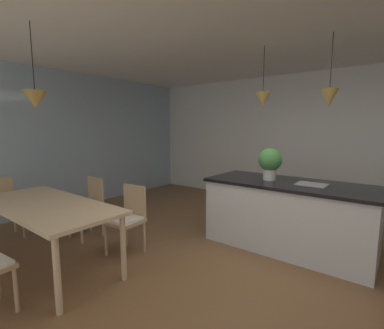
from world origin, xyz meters
The scene contains 13 objects.
ground_plane centered at (0.00, 0.00, -0.02)m, with size 10.00×8.40×0.04m, color brown.
ceiling_slab centered at (0.00, 0.00, 2.76)m, with size 10.00×8.40×0.12m, color white.
wall_back_kitchen centered at (0.00, 3.26, 1.35)m, with size 10.00×0.12×2.70m, color white.
window_wall_left_glazing centered at (-4.06, 0.00, 1.35)m, with size 0.06×8.40×2.70m, color #9EB7C6.
dining_table centered at (-1.94, -1.21, 0.69)m, with size 2.02×0.86×0.76m.
chair_far_left centered at (-2.39, -0.41, 0.47)m, with size 0.41×0.41×0.87m.
chair_window_end centered at (-3.32, -1.21, 0.47)m, with size 0.40×0.40×0.87m.
chair_far_right centered at (-1.49, -0.41, 0.47)m, with size 0.43×0.43×0.87m.
kitchen_island centered at (0.09, 1.02, 0.46)m, with size 2.14×0.93×0.91m.
pendant_over_table centered at (-1.88, -1.26, 1.91)m, with size 0.24×0.24×0.89m.
pendant_over_island_main centered at (-0.32, 1.02, 1.99)m, with size 0.19×0.19×0.82m.
pendant_over_island_aux centered at (0.51, 1.02, 1.96)m, with size 0.20×0.20×0.85m.
potted_plant_on_island centered at (-0.19, 1.02, 1.16)m, with size 0.32×0.32×0.44m.
Camera 1 is at (1.27, -2.59, 1.62)m, focal length 25.76 mm.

